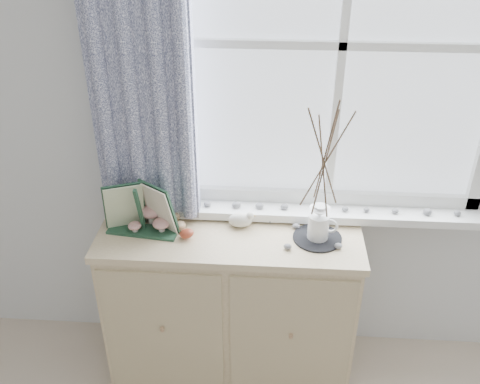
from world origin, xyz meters
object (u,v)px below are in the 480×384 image
at_px(sideboard, 231,304).
at_px(botanical_book, 139,212).
at_px(twig_pitcher, 325,158).
at_px(toadstool_cluster, 152,215).

height_order(sideboard, botanical_book, botanical_book).
relative_size(botanical_book, twig_pitcher, 0.53).
distance_m(sideboard, twig_pitcher, 0.92).
xyz_separation_m(sideboard, twig_pitcher, (0.39, -0.01, 0.83)).
height_order(sideboard, toadstool_cluster, toadstool_cluster).
bearing_deg(sideboard, botanical_book, -173.99).
relative_size(toadstool_cluster, twig_pitcher, 0.27).
xyz_separation_m(sideboard, toadstool_cluster, (-0.36, 0.03, 0.49)).
distance_m(sideboard, botanical_book, 0.68).
relative_size(sideboard, twig_pitcher, 1.70).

